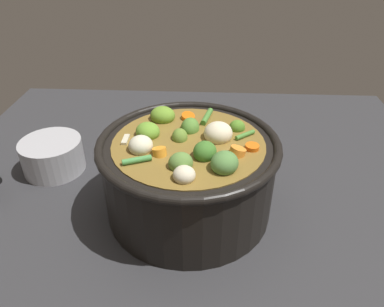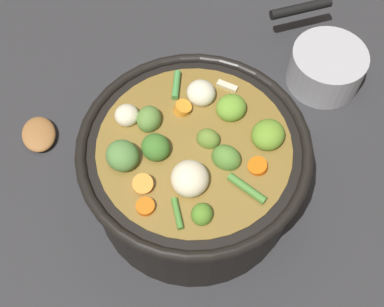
# 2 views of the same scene
# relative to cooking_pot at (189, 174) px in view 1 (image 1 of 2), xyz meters

# --- Properties ---
(ground_plane) EXTENTS (1.10, 1.10, 0.00)m
(ground_plane) POSITION_rel_cooking_pot_xyz_m (-0.00, -0.00, -0.08)
(ground_plane) COLOR #2D2D30
(cooking_pot) EXTENTS (0.31, 0.31, 0.17)m
(cooking_pot) POSITION_rel_cooking_pot_xyz_m (0.00, 0.00, 0.00)
(cooking_pot) COLOR black
(cooking_pot) RESTS_ON ground_plane
(small_saucepan) EXTENTS (0.20, 0.20, 0.07)m
(small_saucepan) POSITION_rel_cooking_pot_xyz_m (-0.11, -0.30, -0.04)
(small_saucepan) COLOR #ADADB2
(small_saucepan) RESTS_ON ground_plane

